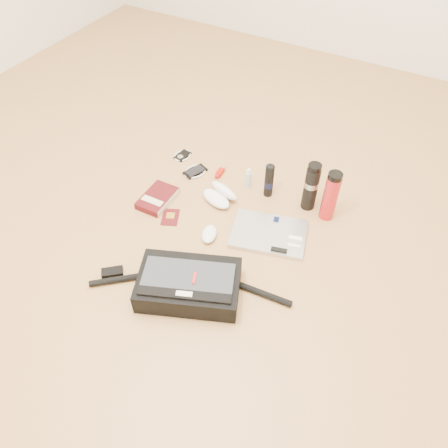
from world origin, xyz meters
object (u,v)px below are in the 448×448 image
object	(u,v)px
messenger_bag	(188,285)
thermos_red	(330,196)
thermos_black	(311,186)
book	(158,198)
laptop	(269,234)

from	to	relation	value
messenger_bag	thermos_red	size ratio (longest dim) A/B	2.97
thermos_black	book	bearing A→B (deg)	-153.84
laptop	thermos_red	world-z (taller)	thermos_red
thermos_red	book	bearing A→B (deg)	-158.18
book	thermos_black	bearing A→B (deg)	25.25
messenger_bag	laptop	size ratio (longest dim) A/B	2.03
laptop	thermos_black	bearing A→B (deg)	57.57
thermos_red	thermos_black	bearing A→B (deg)	169.30
book	thermos_red	distance (m)	0.81
thermos_black	thermos_red	distance (m)	0.10
thermos_red	laptop	bearing A→B (deg)	-126.83
book	thermos_black	size ratio (longest dim) A/B	0.79
messenger_bag	thermos_black	distance (m)	0.73
book	messenger_bag	bearing A→B (deg)	-43.07
laptop	book	size ratio (longest dim) A/B	1.89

